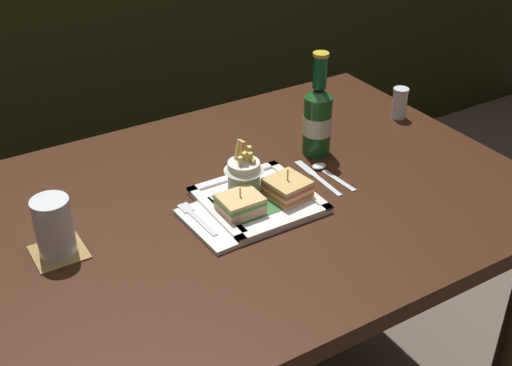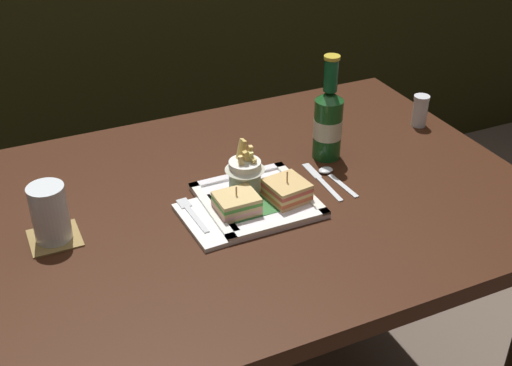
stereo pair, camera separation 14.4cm
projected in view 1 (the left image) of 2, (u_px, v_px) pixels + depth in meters
name	position (u px, v px, depth m)	size (l,w,h in m)	color
dining_table	(254.00, 239.00, 1.54)	(1.23, 0.90, 0.78)	#34180C
square_plate	(258.00, 200.00, 1.44)	(0.23, 0.23, 0.02)	white
sandwich_half_left	(240.00, 205.00, 1.38)	(0.09, 0.07, 0.06)	tan
sandwich_half_right	(287.00, 188.00, 1.44)	(0.09, 0.09, 0.07)	tan
fries_cup	(244.00, 171.00, 1.44)	(0.09, 0.09, 0.12)	silver
beer_bottle	(318.00, 118.00, 1.59)	(0.07, 0.07, 0.26)	#164D1D
drink_coaster	(59.00, 252.00, 1.29)	(0.10, 0.10, 0.00)	olive
water_glass	(54.00, 229.00, 1.26)	(0.07, 0.07, 0.12)	silver
folded_napkin	(213.00, 225.00, 1.36)	(0.09, 0.18, 0.01)	white
fork	(195.00, 217.00, 1.38)	(0.03, 0.14, 0.00)	silver
knife	(316.00, 176.00, 1.54)	(0.02, 0.18, 0.00)	silver
spoon	(325.00, 170.00, 1.55)	(0.04, 0.14, 0.01)	silver
salt_shaker	(399.00, 105.00, 1.79)	(0.04, 0.04, 0.08)	silver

